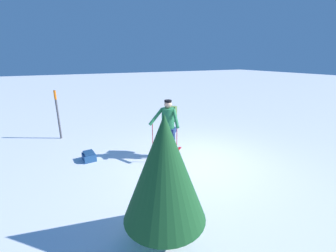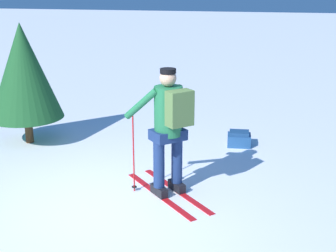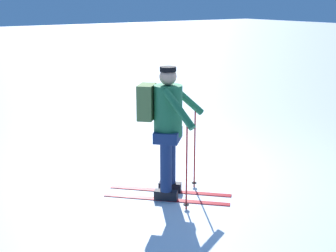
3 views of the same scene
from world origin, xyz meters
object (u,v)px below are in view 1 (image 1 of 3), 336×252
trail_marker (57,111)px  pine_tree (165,169)px  skier (168,124)px  dropped_backpack (89,156)px

trail_marker → pine_tree: size_ratio=0.83×
skier → dropped_backpack: size_ratio=4.01×
dropped_backpack → pine_tree: size_ratio=0.20×
skier → trail_marker: size_ratio=0.97×
dropped_backpack → trail_marker: size_ratio=0.24×
trail_marker → pine_tree: pine_tree is taller
skier → pine_tree: pine_tree is taller
dropped_backpack → pine_tree: pine_tree is taller
trail_marker → pine_tree: 6.24m
pine_tree → trail_marker: bearing=-167.9°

